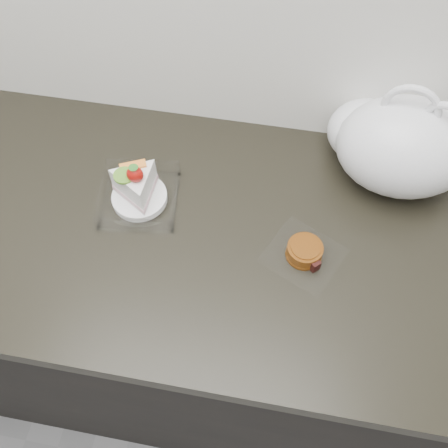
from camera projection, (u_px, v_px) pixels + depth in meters
name	position (u px, v px, depth m)	size (l,w,h in m)	color
counter	(171.00, 308.00, 1.40)	(2.04, 0.64, 0.90)	black
cake_tray	(138.00, 192.00, 1.03)	(0.18, 0.18, 0.12)	white
mooncake_wrap	(305.00, 252.00, 0.97)	(0.18, 0.18, 0.03)	white
plastic_bag	(397.00, 143.00, 1.01)	(0.34, 0.30, 0.25)	white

